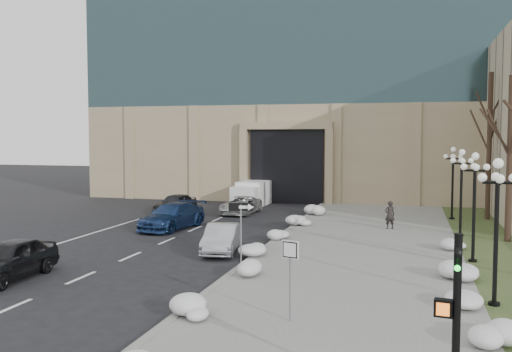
# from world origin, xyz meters

# --- Properties ---
(ground) EXTENTS (160.00, 160.00, 0.00)m
(ground) POSITION_xyz_m (0.00, 0.00, 0.00)
(ground) COLOR black
(ground) RESTS_ON ground
(sidewalk) EXTENTS (9.00, 40.00, 0.12)m
(sidewalk) POSITION_xyz_m (3.50, 14.00, 0.06)
(sidewalk) COLOR gray
(sidewalk) RESTS_ON ground
(curb) EXTENTS (0.30, 40.00, 0.14)m
(curb) POSITION_xyz_m (-1.00, 14.00, 0.07)
(curb) COLOR gray
(curb) RESTS_ON ground
(grass_strip) EXTENTS (4.00, 40.00, 0.10)m
(grass_strip) POSITION_xyz_m (10.00, 14.00, 0.05)
(grass_strip) COLOR #394C26
(grass_strip) RESTS_ON ground
(office_tower) EXTENTS (40.00, 24.70, 36.00)m
(office_tower) POSITION_xyz_m (-2.01, 43.58, 18.49)
(office_tower) COLOR tan
(office_tower) RESTS_ON ground
(car_a) EXTENTS (1.92, 4.57, 1.54)m
(car_a) POSITION_xyz_m (-9.01, 5.06, 0.77)
(car_a) COLOR black
(car_a) RESTS_ON ground
(car_b) EXTENTS (2.09, 4.23, 1.33)m
(car_b) POSITION_xyz_m (-2.80, 11.95, 0.67)
(car_b) COLOR #ACADB4
(car_b) RESTS_ON ground
(car_c) EXTENTS (2.89, 5.45, 1.50)m
(car_c) POSITION_xyz_m (-7.80, 17.68, 0.75)
(car_c) COLOR navy
(car_c) RESTS_ON ground
(car_d) EXTENTS (2.19, 4.49, 1.23)m
(car_d) POSITION_xyz_m (-5.79, 24.97, 0.61)
(car_d) COLOR silver
(car_d) RESTS_ON ground
(car_e) EXTENTS (2.20, 4.22, 1.37)m
(car_e) POSITION_xyz_m (-10.40, 24.18, 0.69)
(car_e) COLOR #2A2B2F
(car_e) RESTS_ON ground
(pedestrian) EXTENTS (0.69, 0.58, 1.61)m
(pedestrian) POSITION_xyz_m (4.57, 20.31, 0.92)
(pedestrian) COLOR black
(pedestrian) RESTS_ON sidewalk
(box_truck) EXTENTS (2.45, 6.05, 1.88)m
(box_truck) POSITION_xyz_m (-6.31, 30.68, 0.91)
(box_truck) COLOR white
(box_truck) RESTS_ON ground
(one_way_sign) EXTENTS (1.04, 0.33, 2.76)m
(one_way_sign) POSITION_xyz_m (-0.73, 8.79, 2.28)
(one_way_sign) COLOR slate
(one_way_sign) RESTS_ON ground
(keep_sign) EXTENTS (0.52, 0.20, 2.46)m
(keep_sign) POSITION_xyz_m (2.38, 2.75, 1.81)
(keep_sign) COLOR slate
(keep_sign) RESTS_ON ground
(traffic_signal) EXTENTS (0.63, 0.84, 3.70)m
(traffic_signal) POSITION_xyz_m (6.49, -2.35, 1.84)
(traffic_signal) COLOR black
(traffic_signal) RESTS_ON ground
(snow_clump_b) EXTENTS (1.10, 1.60, 0.36)m
(snow_clump_b) POSITION_xyz_m (-0.54, 2.16, 0.30)
(snow_clump_b) COLOR silver
(snow_clump_b) RESTS_ON sidewalk
(snow_clump_c) EXTENTS (1.10, 1.60, 0.36)m
(snow_clump_c) POSITION_xyz_m (-0.47, 7.52, 0.30)
(snow_clump_c) COLOR silver
(snow_clump_c) RESTS_ON sidewalk
(snow_clump_d) EXTENTS (1.10, 1.60, 0.36)m
(snow_clump_d) POSITION_xyz_m (-0.71, 11.50, 0.30)
(snow_clump_d) COLOR silver
(snow_clump_d) RESTS_ON sidewalk
(snow_clump_e) EXTENTS (1.10, 1.60, 0.36)m
(snow_clump_e) POSITION_xyz_m (-0.69, 15.46, 0.30)
(snow_clump_e) COLOR silver
(snow_clump_e) RESTS_ON sidewalk
(snow_clump_f) EXTENTS (1.10, 1.60, 0.36)m
(snow_clump_f) POSITION_xyz_m (-0.61, 20.58, 0.30)
(snow_clump_f) COLOR silver
(snow_clump_f) RESTS_ON sidewalk
(snow_clump_g) EXTENTS (1.10, 1.60, 0.36)m
(snow_clump_g) POSITION_xyz_m (-0.66, 24.94, 0.30)
(snow_clump_g) COLOR silver
(snow_clump_g) RESTS_ON sidewalk
(snow_clump_h) EXTENTS (1.10, 1.60, 0.36)m
(snow_clump_h) POSITION_xyz_m (7.89, 2.40, 0.30)
(snow_clump_h) COLOR silver
(snow_clump_h) RESTS_ON sidewalk
(snow_clump_i) EXTENTS (1.10, 1.60, 0.36)m
(snow_clump_i) POSITION_xyz_m (7.43, 8.86, 0.30)
(snow_clump_i) COLOR silver
(snow_clump_i) RESTS_ON sidewalk
(snow_clump_j) EXTENTS (1.10, 1.60, 0.36)m
(snow_clump_j) POSITION_xyz_m (7.55, 14.99, 0.30)
(snow_clump_j) COLOR silver
(snow_clump_j) RESTS_ON sidewalk
(snow_clump_k) EXTENTS (1.10, 1.60, 0.36)m
(snow_clump_k) POSITION_xyz_m (7.59, 5.70, 0.30)
(snow_clump_k) COLOR silver
(snow_clump_k) RESTS_ON sidewalk
(lamppost_a) EXTENTS (1.18, 1.18, 4.76)m
(lamppost_a) POSITION_xyz_m (8.30, 6.00, 3.07)
(lamppost_a) COLOR black
(lamppost_a) RESTS_ON ground
(lamppost_b) EXTENTS (1.18, 1.18, 4.76)m
(lamppost_b) POSITION_xyz_m (8.30, 12.50, 3.07)
(lamppost_b) COLOR black
(lamppost_b) RESTS_ON ground
(lamppost_c) EXTENTS (1.18, 1.18, 4.76)m
(lamppost_c) POSITION_xyz_m (8.30, 19.00, 3.07)
(lamppost_c) COLOR black
(lamppost_c) RESTS_ON ground
(lamppost_d) EXTENTS (1.18, 1.18, 4.76)m
(lamppost_d) POSITION_xyz_m (8.30, 25.50, 3.07)
(lamppost_d) COLOR black
(lamppost_d) RESTS_ON ground
(tree_mid) EXTENTS (3.20, 3.20, 8.50)m
(tree_mid) POSITION_xyz_m (10.50, 18.00, 5.50)
(tree_mid) COLOR black
(tree_mid) RESTS_ON ground
(tree_far) EXTENTS (3.20, 3.20, 9.50)m
(tree_far) POSITION_xyz_m (10.50, 26.00, 6.15)
(tree_far) COLOR black
(tree_far) RESTS_ON ground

